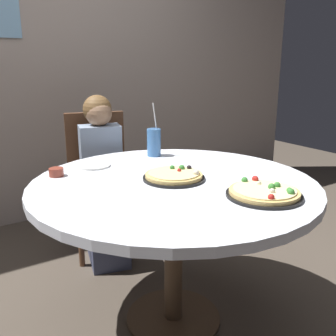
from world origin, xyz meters
The scene contains 10 objects.
ground_plane centered at (0.00, 0.00, 0.00)m, with size 8.00×8.00×0.00m, color #4C4238.
wall_with_window centered at (0.00, 1.77, 1.45)m, with size 5.20×0.14×2.90m.
dining_table centered at (0.00, 0.00, 0.66)m, with size 1.32×1.32×0.75m.
chair_wooden centered at (0.02, 0.97, 0.53)m, with size 0.49×0.49×0.95m.
diner_child centered at (-0.02, 0.80, 0.48)m, with size 0.34×0.43×1.08m.
pizza_veggie centered at (0.20, -0.38, 0.77)m, with size 0.31×0.31×0.05m.
pizza_cheese centered at (0.02, 0.02, 0.77)m, with size 0.29×0.29×0.05m.
soda_cup centered at (0.17, 0.47, 0.83)m, with size 0.08×0.08×0.31m.
sauce_bowl centered at (-0.44, 0.37, 0.77)m, with size 0.07×0.07×0.04m, color brown.
plate_small centered at (-0.22, 0.44, 0.76)m, with size 0.18×0.18×0.01m, color white.
Camera 1 is at (-0.92, -1.40, 1.28)m, focal length 40.53 mm.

